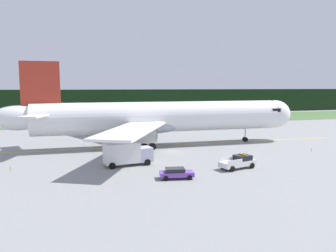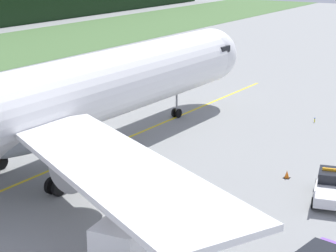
{
  "view_description": "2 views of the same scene",
  "coord_description": "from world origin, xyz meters",
  "px_view_note": "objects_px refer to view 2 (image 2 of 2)",
  "views": [
    {
      "loc": [
        -15.91,
        -53.73,
        11.18
      ],
      "look_at": [
        0.97,
        4.61,
        3.92
      ],
      "focal_mm": 35.55,
      "sensor_mm": 36.0,
      "label": 1
    },
    {
      "loc": [
        -32.09,
        -24.41,
        16.4
      ],
      "look_at": [
        1.38,
        -3.18,
        4.66
      ],
      "focal_mm": 63.57,
      "sensor_mm": 36.0,
      "label": 2
    }
  ],
  "objects_px": {
    "catering_truck": "(138,236)",
    "apron_cone": "(287,174)",
    "airliner": "(47,104)",
    "ops_pickup_truck": "(331,186)"
  },
  "relations": [
    {
      "from": "apron_cone",
      "to": "ops_pickup_truck",
      "type": "bearing_deg",
      "value": -117.43
    },
    {
      "from": "catering_truck",
      "to": "apron_cone",
      "type": "height_order",
      "value": "catering_truck"
    },
    {
      "from": "ops_pickup_truck",
      "to": "catering_truck",
      "type": "xyz_separation_m",
      "value": [
        -14.42,
        5.93,
        0.84
      ]
    },
    {
      "from": "ops_pickup_truck",
      "to": "apron_cone",
      "type": "height_order",
      "value": "ops_pickup_truck"
    },
    {
      "from": "airliner",
      "to": "catering_truck",
      "type": "height_order",
      "value": "airliner"
    },
    {
      "from": "airliner",
      "to": "apron_cone",
      "type": "bearing_deg",
      "value": -63.16
    },
    {
      "from": "airliner",
      "to": "apron_cone",
      "type": "distance_m",
      "value": 18.76
    },
    {
      "from": "ops_pickup_truck",
      "to": "airliner",
      "type": "bearing_deg",
      "value": 106.92
    },
    {
      "from": "airliner",
      "to": "catering_truck",
      "type": "xyz_separation_m",
      "value": [
        -8.31,
        -14.16,
        -3.56
      ]
    },
    {
      "from": "catering_truck",
      "to": "apron_cone",
      "type": "bearing_deg",
      "value": -6.82
    }
  ]
}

